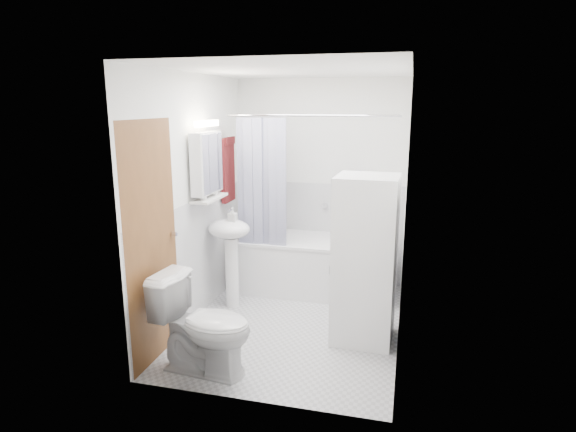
% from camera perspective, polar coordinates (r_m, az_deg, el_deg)
% --- Properties ---
extents(floor, '(2.60, 2.60, 0.00)m').
position_cam_1_polar(floor, '(4.85, 0.71, -12.67)').
color(floor, silver).
rests_on(floor, ground).
extents(room_walls, '(2.60, 2.60, 2.60)m').
position_cam_1_polar(room_walls, '(4.41, 0.77, 4.99)').
color(room_walls, white).
rests_on(room_walls, ground).
extents(wainscot, '(1.98, 2.58, 2.58)m').
position_cam_1_polar(wainscot, '(4.89, 1.54, -4.87)').
color(wainscot, white).
rests_on(wainscot, ground).
extents(door, '(0.05, 2.00, 2.00)m').
position_cam_1_polar(door, '(4.33, -13.31, -2.09)').
color(door, brown).
rests_on(door, ground).
extents(bathtub, '(1.62, 0.77, 0.62)m').
position_cam_1_polar(bathtub, '(5.55, 3.19, -5.50)').
color(bathtub, white).
rests_on(bathtub, ground).
extents(tub_spout, '(0.04, 0.12, 0.04)m').
position_cam_1_polar(tub_spout, '(5.68, 5.90, 1.11)').
color(tub_spout, silver).
rests_on(tub_spout, room_walls).
extents(curtain_rod, '(1.80, 0.02, 0.02)m').
position_cam_1_polar(curtain_rod, '(4.95, 2.70, 11.82)').
color(curtain_rod, silver).
rests_on(curtain_rod, room_walls).
extents(shower_curtain, '(0.55, 0.02, 1.45)m').
position_cam_1_polar(shower_curtain, '(5.15, -3.11, 3.48)').
color(shower_curtain, '#16194D').
rests_on(shower_curtain, curtain_rod).
extents(sink, '(0.44, 0.37, 1.04)m').
position_cam_1_polar(sink, '(5.05, -6.90, -3.15)').
color(sink, white).
rests_on(sink, ground).
extents(medicine_cabinet, '(0.13, 0.50, 0.71)m').
position_cam_1_polar(medicine_cabinet, '(4.79, -9.60, 6.39)').
color(medicine_cabinet, white).
rests_on(medicine_cabinet, room_walls).
extents(shelf, '(0.18, 0.54, 0.02)m').
position_cam_1_polar(shelf, '(4.84, -9.28, 2.09)').
color(shelf, silver).
rests_on(shelf, room_walls).
extents(shower_caddy, '(0.22, 0.06, 0.02)m').
position_cam_1_polar(shower_caddy, '(5.62, 6.44, 3.19)').
color(shower_caddy, silver).
rests_on(shower_caddy, room_walls).
extents(towel, '(0.07, 0.30, 0.73)m').
position_cam_1_polar(towel, '(5.41, -7.13, 5.62)').
color(towel, maroon).
rests_on(towel, room_walls).
extents(washer_dryer, '(0.57, 0.56, 1.51)m').
position_cam_1_polar(washer_dryer, '(4.36, 9.09, -5.12)').
color(washer_dryer, white).
rests_on(washer_dryer, ground).
extents(toilet, '(0.84, 0.53, 0.79)m').
position_cam_1_polar(toilet, '(3.98, -9.92, -12.65)').
color(toilet, white).
rests_on(toilet, ground).
extents(soap_pump, '(0.08, 0.17, 0.08)m').
position_cam_1_polar(soap_pump, '(4.96, -6.57, -0.52)').
color(soap_pump, gray).
rests_on(soap_pump, sink).
extents(shelf_bottle, '(0.07, 0.18, 0.07)m').
position_cam_1_polar(shelf_bottle, '(4.69, -10.02, 2.32)').
color(shelf_bottle, gray).
rests_on(shelf_bottle, shelf).
extents(shelf_cup, '(0.10, 0.09, 0.10)m').
position_cam_1_polar(shelf_cup, '(4.93, -8.75, 3.07)').
color(shelf_cup, gray).
rests_on(shelf_cup, shelf).
extents(shampoo_a, '(0.13, 0.17, 0.13)m').
position_cam_1_polar(shampoo_a, '(5.60, 7.24, 3.92)').
color(shampoo_a, gray).
rests_on(shampoo_a, shower_caddy).
extents(shampoo_b, '(0.08, 0.21, 0.08)m').
position_cam_1_polar(shampoo_b, '(5.59, 8.45, 3.60)').
color(shampoo_b, '#2A31AA').
rests_on(shampoo_b, shower_caddy).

